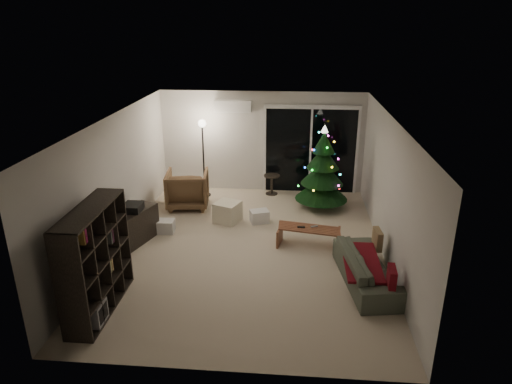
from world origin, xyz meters
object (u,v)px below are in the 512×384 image
media_cabinet (135,227)px  bookshelf (82,260)px  armchair (188,189)px  christmas_tree (323,168)px  sofa (367,268)px  coffee_table (309,237)px

media_cabinet → bookshelf: bearing=-71.7°
armchair → christmas_tree: bearing=176.6°
bookshelf → sofa: size_ratio=0.89×
bookshelf → sofa: bookshelf is taller
sofa → christmas_tree: bearing=1.8°
christmas_tree → coffee_table: bearing=-99.5°
media_cabinet → sofa: 4.44m
media_cabinet → christmas_tree: bearing=47.7°
armchair → media_cabinet: bearing=64.5°
media_cabinet → armchair: armchair is taller
sofa → christmas_tree: 3.33m
armchair → bookshelf: bearing=74.1°
media_cabinet → coffee_table: size_ratio=0.90×
media_cabinet → christmas_tree: christmas_tree is taller
media_cabinet → armchair: 1.98m
sofa → coffee_table: size_ratio=1.55×
sofa → armchair: bearing=42.1°
media_cabinet → armchair: (0.62, 1.88, 0.10)m
media_cabinet → coffee_table: (3.37, 0.15, -0.15)m
bookshelf → coffee_table: size_ratio=1.38×
coffee_table → christmas_tree: (0.32, 1.94, 0.78)m
sofa → coffee_table: (-0.93, 1.26, -0.08)m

